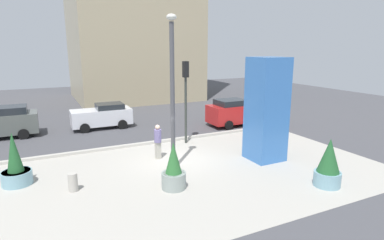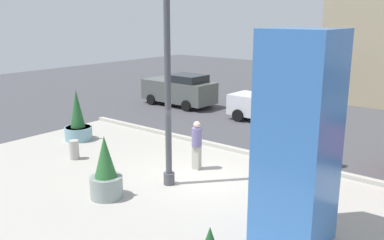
{
  "view_description": "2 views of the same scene",
  "coord_description": "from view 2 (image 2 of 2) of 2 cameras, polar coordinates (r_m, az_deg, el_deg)",
  "views": [
    {
      "loc": [
        -5.86,
        -14.06,
        5.59
      ],
      "look_at": [
        0.76,
        -0.55,
        2.12
      ],
      "focal_mm": 30.0,
      "sensor_mm": 36.0,
      "label": 1
    },
    {
      "loc": [
        8.14,
        -10.58,
        5.38
      ],
      "look_at": [
        -0.08,
        -0.34,
        2.08
      ],
      "focal_mm": 39.38,
      "sensor_mm": 36.0,
      "label": 2
    }
  ],
  "objects": [
    {
      "name": "ground_plane",
      "position": [
        17.54,
        9.14,
        -3.95
      ],
      "size": [
        60.0,
        60.0,
        0.0
      ],
      "primitive_type": "plane",
      "color": "#47474C"
    },
    {
      "name": "plaza_pavement",
      "position": [
        12.99,
        -4.39,
        -10.41
      ],
      "size": [
        18.0,
        10.0,
        0.02
      ],
      "primitive_type": "cube",
      "color": "#ADA89E",
      "rests_on": "ground_plane"
    },
    {
      "name": "curb_strip",
      "position": [
        16.79,
        7.65,
        -4.43
      ],
      "size": [
        18.0,
        0.24,
        0.16
      ],
      "primitive_type": "cube",
      "color": "#B7B2A8",
      "rests_on": "ground_plane"
    },
    {
      "name": "lamp_post",
      "position": [
        12.98,
        -3.31,
        5.19
      ],
      "size": [
        0.44,
        0.44,
        6.92
      ],
      "color": "#4C4C51",
      "rests_on": "ground_plane"
    },
    {
      "name": "art_pillar_blue",
      "position": [
        10.02,
        14.11,
        -2.76
      ],
      "size": [
        1.6,
        1.6,
        5.09
      ],
      "primitive_type": "cube",
      "color": "#3870BC",
      "rests_on": "ground_plane"
    },
    {
      "name": "potted_plant_by_pillar",
      "position": [
        12.92,
        -11.61,
        -7.07
      ],
      "size": [
        0.98,
        0.98,
        1.94
      ],
      "color": "gray",
      "rests_on": "ground_plane"
    },
    {
      "name": "potted_plant_near_left",
      "position": [
        19.08,
        -15.21,
        -0.33
      ],
      "size": [
        1.18,
        1.18,
        2.25
      ],
      "color": "#7AA8B7",
      "rests_on": "ground_plane"
    },
    {
      "name": "concrete_bollard",
      "position": [
        16.67,
        -15.66,
        -3.91
      ],
      "size": [
        0.36,
        0.36,
        0.75
      ],
      "primitive_type": "cylinder",
      "color": "#B2ADA3",
      "rests_on": "ground_plane"
    },
    {
      "name": "traffic_light_far_side",
      "position": [
        14.63,
        12.72,
        5.2
      ],
      "size": [
        0.28,
        0.42,
        4.77
      ],
      "color": "#333833",
      "rests_on": "ground_plane"
    },
    {
      "name": "car_far_lane",
      "position": [
        25.48,
        -1.68,
        4.12
      ],
      "size": [
        4.62,
        2.16,
        1.94
      ],
      "color": "#565B56",
      "rests_on": "ground_plane"
    },
    {
      "name": "car_curb_east",
      "position": [
        21.78,
        10.45,
        1.89
      ],
      "size": [
        4.04,
        1.96,
        1.7
      ],
      "color": "silver",
      "rests_on": "ground_plane"
    },
    {
      "name": "pedestrian_by_curb",
      "position": [
        14.84,
        0.65,
        -3.1
      ],
      "size": [
        0.38,
        0.38,
        1.77
      ],
      "color": "#B2AD9E",
      "rests_on": "ground_plane"
    }
  ]
}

